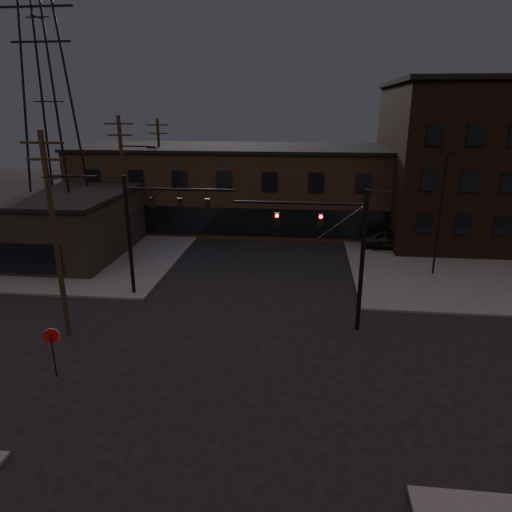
{
  "coord_description": "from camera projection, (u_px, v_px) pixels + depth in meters",
  "views": [
    {
      "loc": [
        3.36,
        -19.44,
        12.0
      ],
      "look_at": [
        0.47,
        6.53,
        3.5
      ],
      "focal_mm": 32.0,
      "sensor_mm": 36.0,
      "label": 1
    }
  ],
  "objects": [
    {
      "name": "ground",
      "position": [
        232.0,
        364.0,
        22.44
      ],
      "size": [
        140.0,
        140.0,
        0.0
      ],
      "primitive_type": "plane",
      "color": "black",
      "rests_on": "ground"
    },
    {
      "name": "sidewalk_nw",
      "position": [
        50.0,
        233.0,
        45.53
      ],
      "size": [
        30.0,
        30.0,
        0.15
      ],
      "primitive_type": "cube",
      "color": "#474744",
      "rests_on": "ground"
    },
    {
      "name": "building_row",
      "position": [
        274.0,
        188.0,
        47.67
      ],
      "size": [
        40.0,
        12.0,
        8.0
      ],
      "primitive_type": "cube",
      "color": "#4F382A",
      "rests_on": "ground"
    },
    {
      "name": "building_right",
      "position": [
        508.0,
        164.0,
        42.53
      ],
      "size": [
        22.0,
        16.0,
        14.0
      ],
      "primitive_type": "cube",
      "color": "black",
      "rests_on": "ground"
    },
    {
      "name": "building_left",
      "position": [
        30.0,
        225.0,
        38.9
      ],
      "size": [
        16.0,
        12.0,
        5.0
      ],
      "primitive_type": "cube",
      "color": "black",
      "rests_on": "ground"
    },
    {
      "name": "traffic_signal_near",
      "position": [
        342.0,
        245.0,
        24.6
      ],
      "size": [
        7.12,
        0.24,
        8.0
      ],
      "color": "black",
      "rests_on": "ground"
    },
    {
      "name": "traffic_signal_far",
      "position": [
        147.0,
        223.0,
        29.16
      ],
      "size": [
        7.12,
        0.24,
        8.0
      ],
      "color": "black",
      "rests_on": "ground"
    },
    {
      "name": "stop_sign",
      "position": [
        52.0,
        341.0,
        20.84
      ],
      "size": [
        0.72,
        0.33,
        2.48
      ],
      "color": "black",
      "rests_on": "ground"
    },
    {
      "name": "utility_pole_near",
      "position": [
        56.0,
        233.0,
        23.51
      ],
      "size": [
        3.7,
        0.28,
        11.0
      ],
      "color": "black",
      "rests_on": "ground"
    },
    {
      "name": "utility_pole_mid",
      "position": [
        125.0,
        189.0,
        34.88
      ],
      "size": [
        3.7,
        0.28,
        11.5
      ],
      "color": "black",
      "rests_on": "ground"
    },
    {
      "name": "utility_pole_far",
      "position": [
        161.0,
        172.0,
        46.44
      ],
      "size": [
        2.2,
        0.28,
        11.0
      ],
      "color": "black",
      "rests_on": "ground"
    },
    {
      "name": "transmission_tower",
      "position": [
        49.0,
        102.0,
        37.48
      ],
      "size": [
        7.0,
        7.0,
        25.0
      ],
      "primitive_type": null,
      "color": "black",
      "rests_on": "ground"
    },
    {
      "name": "lot_light_a",
      "position": [
        441.0,
        203.0,
        32.6
      ],
      "size": [
        1.5,
        0.28,
        9.14
      ],
      "color": "black",
      "rests_on": "ground"
    },
    {
      "name": "lot_light_b",
      "position": [
        502.0,
        193.0,
        36.69
      ],
      "size": [
        1.5,
        0.28,
        9.14
      ],
      "color": "black",
      "rests_on": "ground"
    },
    {
      "name": "parked_car_lot_a",
      "position": [
        390.0,
        239.0,
        40.22
      ],
      "size": [
        5.01,
        2.28,
        1.67
      ],
      "primitive_type": "imported",
      "rotation": [
        0.0,
        0.0,
        1.51
      ],
      "color": "black",
      "rests_on": "sidewalk_ne"
    },
    {
      "name": "parked_car_lot_b",
      "position": [
        491.0,
        247.0,
        38.49
      ],
      "size": [
        4.78,
        2.76,
        1.3
      ],
      "primitive_type": "imported",
      "rotation": [
        0.0,
        0.0,
        1.35
      ],
      "color": "#ACACAE",
      "rests_on": "sidewalk_ne"
    },
    {
      "name": "car_crossing",
      "position": [
        327.0,
        227.0,
        44.81
      ],
      "size": [
        3.38,
        5.2,
        1.62
      ],
      "primitive_type": "imported",
      "rotation": [
        0.0,
        0.0,
        -0.37
      ],
      "color": "black",
      "rests_on": "ground"
    }
  ]
}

